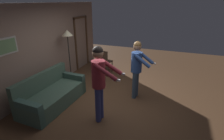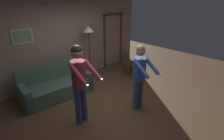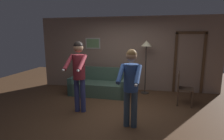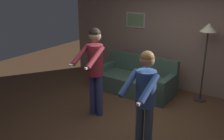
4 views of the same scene
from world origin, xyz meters
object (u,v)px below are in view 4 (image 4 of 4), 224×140
at_px(person_standing_right, 145,94).
at_px(torchiere_lamp, 208,36).
at_px(couch, 136,81).
at_px(person_standing_left, 95,64).

bearing_deg(person_standing_right, torchiere_lamp, 83.04).
bearing_deg(couch, person_standing_left, -95.10).
height_order(couch, person_standing_left, person_standing_left).
bearing_deg(person_standing_left, person_standing_right, -21.74).
bearing_deg(couch, torchiere_lamp, 14.43).
bearing_deg(person_standing_left, torchiere_lamp, 48.95).
relative_size(person_standing_left, person_standing_right, 1.08).
distance_m(person_standing_left, person_standing_right, 1.44).
xyz_separation_m(person_standing_left, person_standing_right, (1.33, -0.53, -0.10)).
relative_size(torchiere_lamp, person_standing_right, 1.07).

